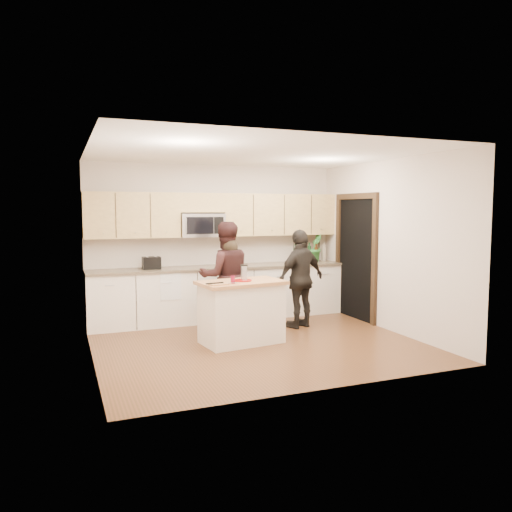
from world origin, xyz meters
name	(u,v)px	position (x,y,z in m)	size (l,w,h in m)	color
floor	(257,343)	(0.00, 0.00, 0.00)	(4.50, 4.50, 0.00)	brown
room_shell	(257,223)	(0.00, 0.00, 1.73)	(4.52, 4.02, 2.71)	beige
back_cabinetry	(221,293)	(0.00, 1.69, 0.47)	(4.50, 0.66, 0.94)	white
upper_cabinetry	(220,214)	(0.03, 1.83, 1.84)	(4.50, 0.33, 0.75)	#D8B66F
microwave	(201,225)	(-0.31, 1.80, 1.65)	(0.76, 0.41, 0.40)	silver
doorway	(356,253)	(2.23, 0.90, 1.16)	(0.06, 1.25, 2.20)	black
framed_picture	(313,243)	(1.95, 1.98, 1.28)	(0.30, 0.03, 0.38)	black
dish_towel	(169,278)	(-0.95, 1.50, 0.80)	(0.34, 0.60, 0.48)	white
island	(241,312)	(-0.20, 0.10, 0.45)	(1.28, 0.85, 0.90)	white
red_plate	(242,280)	(-0.18, 0.10, 0.91)	(0.27, 0.27, 0.02)	maroon
box_grater	(244,272)	(-0.16, 0.09, 1.03)	(0.09, 0.06, 0.22)	silver
drink_glass	(233,280)	(-0.39, -0.08, 0.95)	(0.06, 0.06, 0.10)	maroon
cutting_board	(219,284)	(-0.61, -0.15, 0.91)	(0.25, 0.17, 0.02)	#B77D4C
tongs	(215,283)	(-0.67, -0.14, 0.93)	(0.25, 0.03, 0.02)	black
knife	(233,283)	(-0.41, -0.17, 0.92)	(0.17, 0.02, 0.01)	silver
toaster	(151,263)	(-1.20, 1.67, 1.04)	(0.29, 0.20, 0.21)	black
bottle_cluster	(309,253)	(1.73, 1.73, 1.11)	(0.73, 0.25, 0.37)	black
orchid	(315,247)	(1.86, 1.72, 1.21)	(0.30, 0.24, 0.54)	#317A34
woman_left	(230,285)	(-0.11, 0.87, 0.73)	(0.53, 0.35, 1.46)	black
woman_center	(225,276)	(-0.17, 0.91, 0.86)	(0.84, 0.65, 1.73)	black
woman_right	(301,279)	(1.03, 0.65, 0.80)	(0.94, 0.39, 1.60)	black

